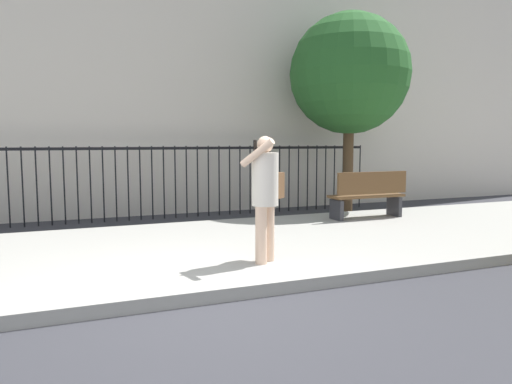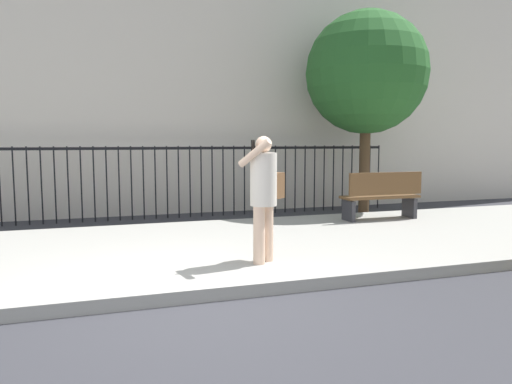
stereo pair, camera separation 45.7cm
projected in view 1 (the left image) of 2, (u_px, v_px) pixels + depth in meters
The scene contains 6 objects.
ground_plane at pixel (199, 306), 5.07m from camera, with size 60.00×60.00×0.00m, color #333338.
sidewalk at pixel (157, 254), 7.08m from camera, with size 28.00×4.40×0.15m, color #9E9B93.
iron_fence at pixel (122, 174), 10.39m from camera, with size 12.03×0.04×1.60m.
pedestrian_on_phone at pixel (266, 190), 6.25m from camera, with size 0.70×0.65×1.62m.
street_bench at pixel (369, 194), 9.85m from camera, with size 1.60×0.45×0.95m.
street_tree_near at pixel (350, 74), 11.33m from camera, with size 2.78×2.78×4.65m.
Camera 1 is at (-1.34, -4.77, 1.70)m, focal length 34.38 mm.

